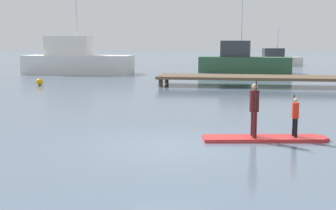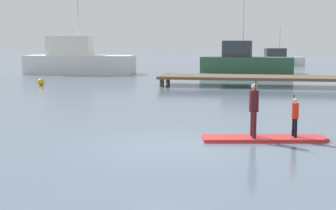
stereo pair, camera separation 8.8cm
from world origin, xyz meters
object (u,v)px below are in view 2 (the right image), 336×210
Objects in this scene: paddler_adult at (254,107)px; mooring_buoy_near at (41,82)px; fishing_boat_green_midground at (278,59)px; paddleboard_near at (264,139)px; motor_boat_small_navy at (245,62)px; paddler_child_solo at (295,115)px; fishing_boat_white_large at (78,60)px.

mooring_buoy_near is at bearing 132.18° from paddler_adult.
paddler_adult is at bearing -47.82° from mooring_buoy_near.
paddler_adult is 41.44m from fishing_boat_green_midground.
paddler_adult is at bearing -169.40° from paddleboard_near.
fishing_boat_green_midground is (3.59, 41.19, 0.68)m from paddleboard_near.
mooring_buoy_near is at bearing 133.00° from paddleboard_near.
motor_boat_small_navy is at bearing 90.70° from paddleboard_near.
motor_boat_small_navy is (-1.23, 28.65, 0.23)m from paddler_child_solo.
mooring_buoy_near is at bearing -83.07° from fishing_boat_white_large.
motor_boat_small_navy is (-3.94, -12.39, 0.25)m from fishing_boat_green_midground.
paddleboard_near is at bearing -47.00° from mooring_buoy_near.
paddleboard_near is 0.39× the size of fishing_boat_white_large.
paddleboard_near is 28.82m from motor_boat_small_navy.
paddler_child_solo is 0.21× the size of fishing_boat_green_midground.
motor_boat_small_navy is at bearing 90.04° from paddler_adult.
fishing_boat_green_midground is 31.63m from mooring_buoy_near.
paddler_adult is 29.24m from fishing_boat_white_large.
fishing_boat_white_large is at bearing 96.93° from mooring_buoy_near.
paddleboard_near is at bearing -94.98° from fishing_boat_green_midground.
paddleboard_near is 41.35m from fishing_boat_green_midground.
fishing_boat_green_midground is at bearing 72.36° from motor_boat_small_navy.
fishing_boat_green_midground reaches higher than mooring_buoy_near.
paddler_adult is 0.18× the size of fishing_boat_white_large.
paddleboard_near is 2.19× the size of paddler_adult.
fishing_boat_green_midground reaches higher than paddler_adult.
mooring_buoy_near is (-17.31, -26.47, -0.51)m from fishing_boat_green_midground.
fishing_boat_white_large is 1.13× the size of motor_boat_small_navy.
paddleboard_near is 3.02× the size of paddler_child_solo.
paddler_adult is 28.87m from motor_boat_small_navy.
paddler_adult is at bearing -59.88° from fishing_boat_white_large.
paddleboard_near is at bearing -59.26° from fishing_boat_white_large.
motor_boat_small_navy is (14.65, 3.57, -0.22)m from fishing_boat_white_large.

